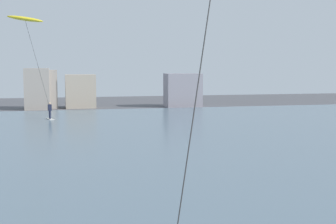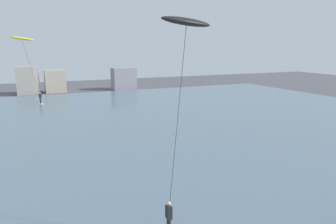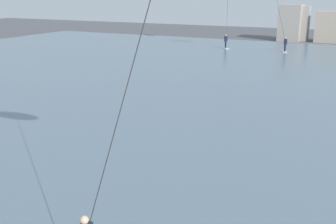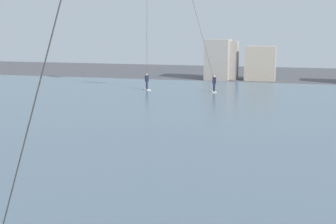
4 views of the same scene
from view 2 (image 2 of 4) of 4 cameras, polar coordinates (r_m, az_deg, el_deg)
water_bay at (r=36.84m, az=-14.44°, el=-2.42°), size 84.00×52.00×0.10m
far_shore_buildings at (r=65.27m, az=-16.82°, el=5.23°), size 21.64×3.84×4.93m
kitesurfer_yellow at (r=50.13m, az=-23.31°, el=10.41°), size 3.89×3.45×9.74m
kitesurfer_black at (r=15.91m, az=2.81°, el=11.33°), size 3.94×2.83×9.87m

